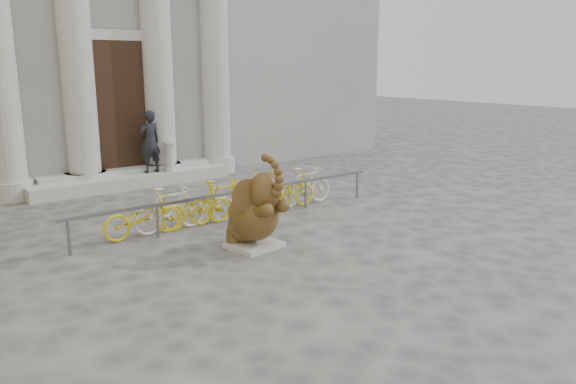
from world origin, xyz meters
TOP-DOWN VIEW (x-y plane):
  - ground at (0.00, 0.00)m, footprint 80.00×80.00m
  - entrance_steps at (0.00, 9.40)m, footprint 6.00×1.20m
  - elephant_statue at (-0.36, 2.42)m, footprint 1.27×1.46m
  - bike_rack at (0.39, 4.44)m, footprint 8.00×0.53m
  - pedestrian at (0.58, 9.25)m, footprint 0.72×0.52m
  - balustrade_post at (1.13, 9.10)m, footprint 0.37×0.37m

SIDE VIEW (x-z plane):
  - ground at x=0.00m, z-range 0.00..0.00m
  - entrance_steps at x=0.00m, z-range 0.00..0.36m
  - bike_rack at x=0.39m, z-range 0.00..1.00m
  - elephant_statue at x=-0.36m, z-range -0.26..1.65m
  - balustrade_post at x=1.13m, z-range 0.32..1.23m
  - pedestrian at x=0.58m, z-range 0.36..2.21m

